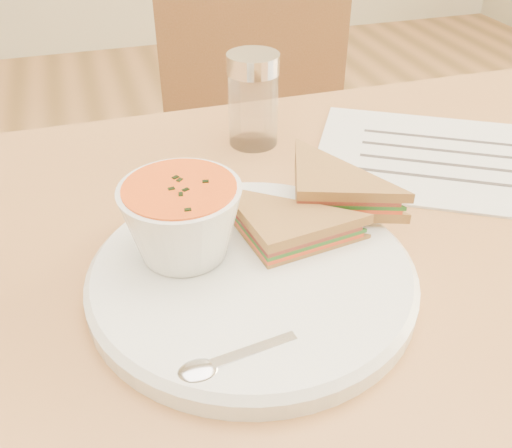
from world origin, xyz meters
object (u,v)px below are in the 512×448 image
object	(u,v)px
chair_far	(262,165)
condiment_shaker	(253,100)
soup_bowl	(182,224)
plate	(252,277)

from	to	relation	value
chair_far	condiment_shaker	xyz separation A→B (m)	(-0.14, -0.40, 0.33)
soup_bowl	condiment_shaker	bearing A→B (deg)	59.34
chair_far	condiment_shaker	bearing A→B (deg)	81.84
chair_far	plate	bearing A→B (deg)	82.74
plate	condiment_shaker	bearing A→B (deg)	72.61
plate	condiment_shaker	world-z (taller)	condiment_shaker
plate	condiment_shaker	size ratio (longest dim) A/B	2.51
chair_far	soup_bowl	world-z (taller)	chair_far
plate	soup_bowl	distance (m)	0.08
chair_far	plate	world-z (taller)	chair_far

